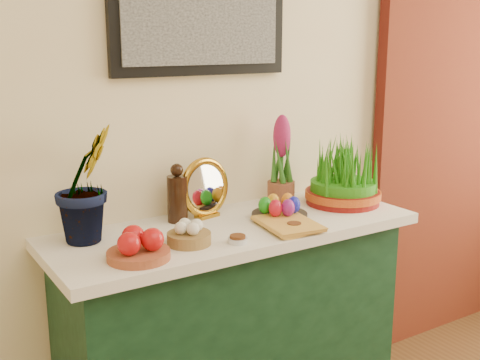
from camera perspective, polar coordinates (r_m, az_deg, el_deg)
name	(u,v)px	position (r m, az deg, el deg)	size (l,w,h in m)	color
sideboard	(233,337)	(2.44, -0.65, -14.65)	(1.30, 0.45, 0.85)	#163E23
tablecloth	(233,229)	(2.27, -0.68, -4.67)	(1.40, 0.55, 0.04)	white
hyacinth_green	(85,165)	(2.08, -14.50, 1.39)	(0.27, 0.23, 0.53)	#2A691F
apple_bowl	(138,246)	(1.93, -9.62, -6.22)	(0.26, 0.26, 0.10)	#984729
garlic_basket	(189,234)	(2.04, -4.86, -5.15)	(0.17, 0.17, 0.08)	olive
vinegar_cruet	(177,196)	(2.28, -5.96, -1.54)	(0.08, 0.08, 0.23)	black
mirror	(205,188)	(2.33, -3.34, -0.79)	(0.24, 0.10, 0.24)	#B7831F
book	(265,227)	(2.18, 2.40, -4.45)	(0.17, 0.25, 0.03)	gold
spice_dish_left	(238,239)	(2.06, -0.22, -5.65)	(0.07, 0.07, 0.03)	silver
spice_dish_right	(294,227)	(2.20, 5.15, -4.42)	(0.06, 0.06, 0.03)	silver
egg_plate	(280,210)	(2.33, 3.81, -2.85)	(0.27, 0.27, 0.09)	black
hyacinth_pink	(281,164)	(2.51, 3.95, 1.52)	(0.11, 0.11, 0.38)	brown
wheatgrass_sabzeh	(343,177)	(2.55, 9.78, 0.28)	(0.32, 0.32, 0.26)	maroon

